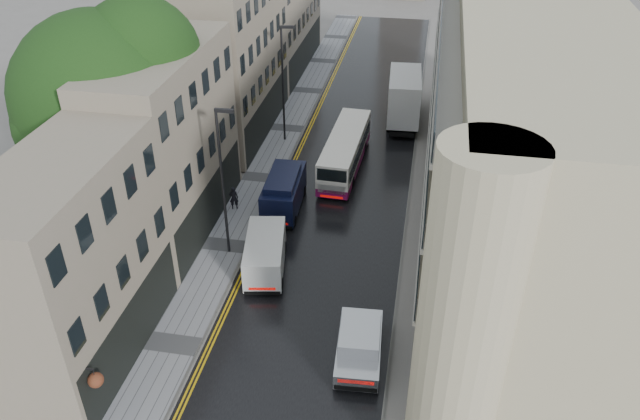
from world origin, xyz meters
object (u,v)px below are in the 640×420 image
(tree_far, at_px, (194,62))
(white_van, at_px, (245,273))
(silver_hatchback, at_px, (336,368))
(lamp_post_near, at_px, (223,185))
(tree_near, at_px, (107,126))
(white_lorry, at_px, (389,106))
(navy_van, at_px, (263,205))
(pedestrian, at_px, (234,198))
(cream_bus, at_px, (323,168))
(lamp_post_far, at_px, (283,86))

(tree_far, height_order, white_van, tree_far)
(silver_hatchback, relative_size, lamp_post_near, 0.51)
(tree_near, height_order, lamp_post_near, tree_near)
(white_lorry, relative_size, silver_hatchback, 1.79)
(tree_near, relative_size, silver_hatchback, 3.02)
(navy_van, distance_m, pedestrian, 2.56)
(silver_hatchback, distance_m, lamp_post_near, 12.14)
(silver_hatchback, bearing_deg, tree_near, 142.56)
(silver_hatchback, relative_size, white_van, 0.96)
(tree_near, bearing_deg, navy_van, 14.24)
(cream_bus, bearing_deg, tree_near, -143.81)
(tree_near, relative_size, pedestrian, 8.72)
(tree_far, bearing_deg, cream_bus, -27.27)
(tree_far, xyz_separation_m, silver_hatchback, (14.42, -22.93, -5.35))
(lamp_post_far, bearing_deg, tree_far, 178.57)
(silver_hatchback, height_order, lamp_post_near, lamp_post_near)
(cream_bus, xyz_separation_m, lamp_post_near, (-4.07, -8.80, 3.28))
(white_van, distance_m, navy_van, 6.52)
(tree_near, height_order, navy_van, tree_near)
(white_lorry, relative_size, pedestrian, 5.18)
(tree_near, distance_m, white_lorry, 22.94)
(cream_bus, relative_size, white_lorry, 1.16)
(white_lorry, xyz_separation_m, navy_van, (-6.49, -14.89, -0.82))
(silver_hatchback, xyz_separation_m, pedestrian, (-8.77, 13.15, 0.03))
(tree_far, xyz_separation_m, lamp_post_near, (6.69, -14.34, -1.63))
(silver_hatchback, bearing_deg, white_lorry, 86.64)
(tree_far, relative_size, white_lorry, 1.51)
(tree_far, height_order, white_lorry, tree_far)
(tree_near, xyz_separation_m, white_van, (8.90, -4.40, -5.85))
(white_van, distance_m, lamp_post_near, 5.02)
(white_van, relative_size, pedestrian, 3.00)
(silver_hatchback, bearing_deg, lamp_post_far, 104.96)
(cream_bus, distance_m, pedestrian, 6.65)
(white_van, height_order, navy_van, navy_van)
(white_lorry, xyz_separation_m, silver_hatchback, (0.03, -26.90, -1.30))
(tree_near, xyz_separation_m, silver_hatchback, (14.72, -9.93, -6.06))
(lamp_post_near, bearing_deg, tree_far, 114.50)
(white_lorry, distance_m, navy_van, 16.26)
(cream_bus, xyz_separation_m, pedestrian, (-5.11, -4.24, -0.41))
(silver_hatchback, bearing_deg, navy_van, 115.05)
(tree_near, relative_size, lamp_post_near, 1.55)
(tree_near, distance_m, lamp_post_far, 15.52)
(tree_near, xyz_separation_m, lamp_post_far, (6.86, 13.72, -2.38))
(lamp_post_near, xyz_separation_m, lamp_post_far, (-0.14, 15.06, -0.03))
(white_van, bearing_deg, tree_far, 106.30)
(white_van, bearing_deg, cream_bus, 69.67)
(lamp_post_near, distance_m, lamp_post_far, 15.06)
(lamp_post_far, bearing_deg, lamp_post_near, -97.13)
(white_lorry, bearing_deg, silver_hatchback, -93.08)
(white_lorry, height_order, lamp_post_far, lamp_post_far)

